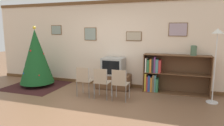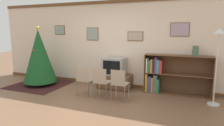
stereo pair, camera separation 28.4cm
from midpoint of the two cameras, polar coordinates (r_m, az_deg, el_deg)
ground_plane at (r=4.74m, az=-7.76°, el=-12.88°), size 24.00×24.00×0.00m
wall_back at (r=6.38m, az=1.70°, el=5.47°), size 8.75×0.11×2.70m
area_rug at (r=7.03m, az=-18.56°, el=-5.81°), size 1.72×1.77×0.01m
christmas_tree at (r=6.86m, az=-18.97°, el=1.90°), size 1.06×1.06×1.91m
tv_console at (r=6.19m, az=2.06°, el=-5.28°), size 1.02×0.56×0.44m
television at (r=6.08m, az=2.08°, el=-0.92°), size 0.64×0.53×0.52m
folding_chair_left at (r=5.45m, az=-6.45°, el=-4.65°), size 0.40×0.40×0.82m
folding_chair_center at (r=5.24m, az=-1.59°, el=-5.18°), size 0.40×0.40×0.82m
folding_chair_right at (r=5.06m, az=3.65°, el=-5.70°), size 0.40×0.40×0.82m
bookshelf at (r=5.90m, az=16.27°, el=-3.26°), size 1.81×0.36×1.11m
vase at (r=5.75m, az=24.06°, el=3.20°), size 0.16×0.16×0.27m
standing_lamp at (r=5.31m, az=29.42°, el=4.00°), size 0.28×0.28×1.83m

